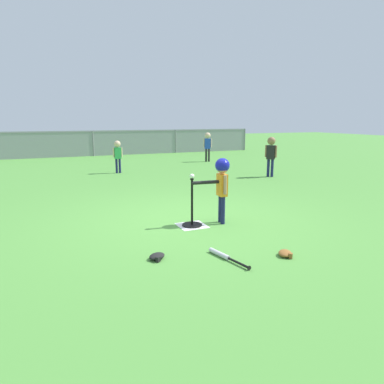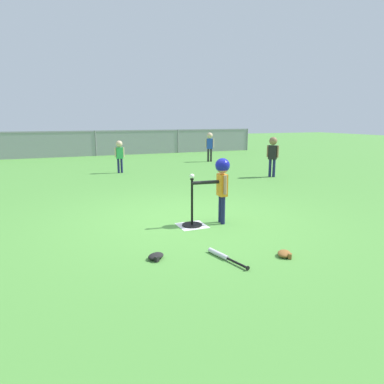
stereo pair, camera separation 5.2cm
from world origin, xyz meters
name	(u,v)px [view 2 (the right image)]	position (x,y,z in m)	size (l,w,h in m)	color
ground_plane	(187,219)	(0.00, 0.00, 0.00)	(60.00, 60.00, 0.00)	#51933D
home_plate	(192,225)	(-0.06, -0.37, 0.00)	(0.44, 0.44, 0.01)	white
batting_tee	(192,218)	(-0.06, -0.37, 0.13)	(0.32, 0.32, 0.76)	black
baseball_on_tee	(192,176)	(-0.06, -0.37, 0.80)	(0.07, 0.07, 0.07)	white
batter_child	(222,177)	(0.43, -0.42, 0.76)	(0.63, 0.30, 1.07)	#191E4C
fielder_deep_right	(210,143)	(3.87, 7.28, 0.73)	(0.31, 0.23, 1.14)	#262626
fielder_deep_center	(273,151)	(3.95, 3.18, 0.75)	(0.26, 0.27, 1.16)	#191E4C
fielder_near_left	(119,152)	(-0.01, 5.65, 0.65)	(0.30, 0.20, 1.01)	#191E4C
spare_bat_silver	(222,256)	(-0.23, -1.74, 0.03)	(0.21, 0.70, 0.06)	silver
glove_by_plate	(156,256)	(-0.99, -1.46, 0.04)	(0.27, 0.25, 0.07)	black
glove_near_bats	(284,254)	(0.51, -1.99, 0.04)	(0.26, 0.27, 0.07)	brown
outfield_fence	(96,142)	(0.00, 11.24, 0.62)	(16.06, 0.06, 1.15)	slate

